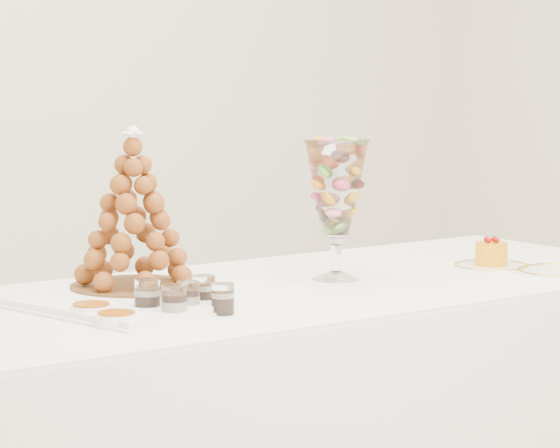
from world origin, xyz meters
TOP-DOWN VIEW (x-y plane):
  - buffet_table at (0.06, 0.11)m, footprint 2.09×0.86m
  - lace_tray at (-0.28, 0.11)m, footprint 0.64×0.53m
  - macaron_vase at (0.23, 0.13)m, footprint 0.16×0.16m
  - cake_plate at (0.66, 0.03)m, footprint 0.20×0.20m
  - verrine_a at (-0.38, -0.01)m, footprint 0.07×0.07m
  - verrine_b at (-0.29, -0.04)m, footprint 0.06×0.06m
  - verrine_c at (-0.24, -0.01)m, footprint 0.07×0.07m
  - verrine_d at (-0.36, -0.09)m, footprint 0.06×0.06m
  - verrine_e at (-0.25, -0.10)m, footprint 0.06×0.06m
  - ramekin_back at (-0.49, 0.03)m, footprint 0.09×0.09m
  - ramekin_front at (-0.49, -0.08)m, footprint 0.08×0.08m
  - croquembouche at (-0.29, 0.21)m, footprint 0.29×0.29m
  - mousse_cake at (0.66, 0.03)m, footprint 0.08×0.08m

SIDE VIEW (x-z plane):
  - buffet_table at x=0.06m, z-range 0.00..0.79m
  - cake_plate at x=0.66m, z-range 0.79..0.80m
  - lace_tray at x=-0.28m, z-range 0.79..0.81m
  - ramekin_front at x=-0.49m, z-range 0.79..0.81m
  - ramekin_back at x=-0.49m, z-range 0.79..0.81m
  - verrine_e at x=-0.25m, z-range 0.79..0.85m
  - verrine_b at x=-0.29m, z-range 0.79..0.85m
  - verrine_c at x=-0.24m, z-range 0.79..0.86m
  - verrine_d at x=-0.36m, z-range 0.79..0.86m
  - verrine_a at x=-0.38m, z-range 0.79..0.86m
  - mousse_cake at x=0.66m, z-range 0.79..0.86m
  - croquembouche at x=-0.29m, z-range 0.80..1.17m
  - macaron_vase at x=0.23m, z-range 0.84..1.18m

